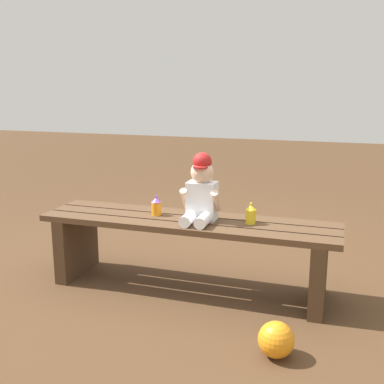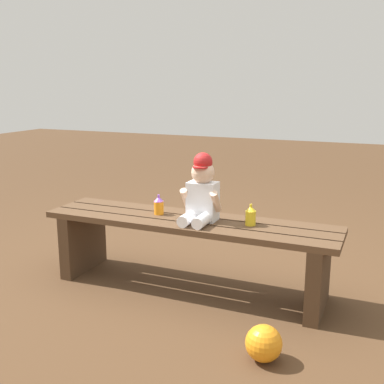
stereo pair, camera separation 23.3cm
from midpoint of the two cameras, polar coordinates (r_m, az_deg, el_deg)
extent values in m
plane|color=#4C331E|center=(2.99, -2.77, -11.53)|extent=(16.00, 16.00, 0.00)
cube|color=#513823|center=(2.71, -3.95, -4.47)|extent=(1.79, 0.13, 0.04)
cube|color=#513823|center=(2.84, -2.86, -3.65)|extent=(1.79, 0.13, 0.04)
cube|color=#513823|center=(2.97, -1.87, -2.89)|extent=(1.79, 0.13, 0.04)
cube|color=#452F1E|center=(3.25, -15.78, -6.06)|extent=(0.08, 0.42, 0.41)
cube|color=#452F1E|center=(2.75, 12.71, -9.46)|extent=(0.08, 0.42, 0.41)
cube|color=white|center=(2.79, -1.17, -1.11)|extent=(0.17, 0.12, 0.23)
sphere|color=beige|center=(2.75, -1.19, 2.38)|extent=(0.14, 0.14, 0.14)
cylinder|color=#B21E1E|center=(2.71, -1.45, 3.02)|extent=(0.09, 0.09, 0.01)
sphere|color=#B21E1E|center=(2.74, -1.20, 3.64)|extent=(0.11, 0.11, 0.11)
cylinder|color=white|center=(2.71, -2.90, -3.29)|extent=(0.07, 0.16, 0.07)
cylinder|color=white|center=(2.68, -1.10, -3.46)|extent=(0.07, 0.16, 0.07)
cylinder|color=beige|center=(2.79, -3.20, -0.83)|extent=(0.04, 0.12, 0.14)
cylinder|color=beige|center=(2.73, 0.48, -1.12)|extent=(0.04, 0.12, 0.14)
cylinder|color=orange|center=(2.92, -6.61, -2.00)|extent=(0.06, 0.06, 0.09)
cone|color=#8C4CCC|center=(2.91, -6.64, -0.96)|extent=(0.06, 0.06, 0.03)
cylinder|color=#8C4CCC|center=(2.90, -6.65, -0.61)|extent=(0.01, 0.01, 0.02)
cylinder|color=yellow|center=(2.74, 4.68, -2.99)|extent=(0.06, 0.06, 0.09)
cone|color=yellow|center=(2.72, 4.70, -1.89)|extent=(0.06, 0.06, 0.03)
cylinder|color=yellow|center=(2.72, 4.71, -1.52)|extent=(0.01, 0.01, 0.02)
sphere|color=orange|center=(2.29, 7.14, -17.33)|extent=(0.17, 0.17, 0.17)
camera|label=1|loc=(0.12, -92.45, -0.57)|focal=44.18mm
camera|label=2|loc=(0.12, 87.55, 0.57)|focal=44.18mm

